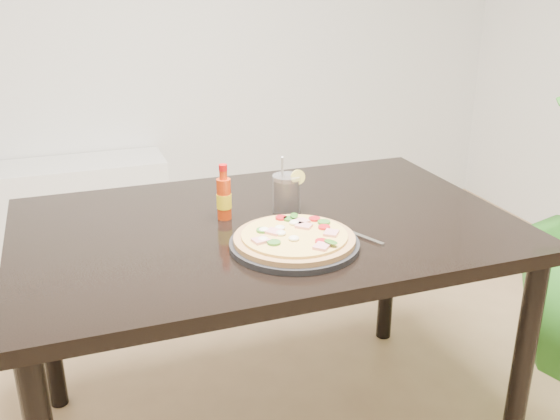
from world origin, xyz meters
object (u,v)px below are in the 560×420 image
object	(u,v)px
fork	(354,233)
pizza	(294,237)
dining_table	(266,248)
hot_sauce_bottle	(224,198)
plate	(294,244)
media_console	(29,214)
cola_cup	(287,194)

from	to	relation	value
fork	pizza	bearing A→B (deg)	163.16
fork	dining_table	bearing A→B (deg)	116.36
fork	hot_sauce_bottle	bearing A→B (deg)	118.99
plate	pizza	bearing A→B (deg)	71.92
dining_table	hot_sauce_bottle	world-z (taller)	hot_sauce_bottle
dining_table	plate	bearing A→B (deg)	-85.54
pizza	media_console	size ratio (longest dim) A/B	0.23
pizza	fork	distance (m)	0.18
cola_cup	fork	world-z (taller)	cola_cup
dining_table	fork	distance (m)	0.27
cola_cup	fork	size ratio (longest dim) A/B	0.97
plate	cola_cup	xyz separation A→B (m)	(0.07, 0.25, 0.05)
dining_table	fork	bearing A→B (deg)	-40.38
hot_sauce_bottle	fork	xyz separation A→B (m)	(0.30, -0.23, -0.06)
cola_cup	media_console	world-z (taller)	cola_cup
plate	dining_table	bearing A→B (deg)	94.46
cola_cup	media_console	xyz separation A→B (m)	(-0.81, 1.61, -0.55)
pizza	fork	xyz separation A→B (m)	(0.18, 0.02, -0.02)
dining_table	plate	world-z (taller)	plate
dining_table	cola_cup	xyz separation A→B (m)	(0.09, 0.06, 0.14)
dining_table	media_console	xyz separation A→B (m)	(-0.73, 1.68, -0.42)
pizza	hot_sauce_bottle	distance (m)	0.28
plate	pizza	world-z (taller)	pizza
dining_table	media_console	bearing A→B (deg)	113.39
pizza	hot_sauce_bottle	size ratio (longest dim) A/B	1.94
hot_sauce_bottle	cola_cup	distance (m)	0.19
fork	media_console	world-z (taller)	fork
media_console	plate	bearing A→B (deg)	-68.36
plate	fork	size ratio (longest dim) A/B	1.88
hot_sauce_bottle	fork	distance (m)	0.39
pizza	media_console	bearing A→B (deg)	111.66
plate	hot_sauce_bottle	world-z (taller)	hot_sauce_bottle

